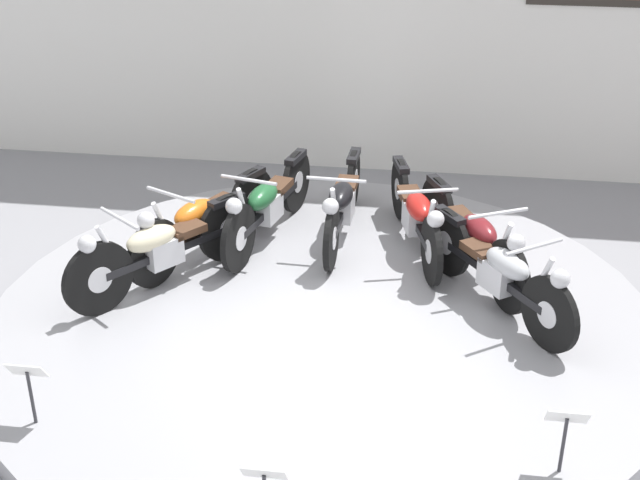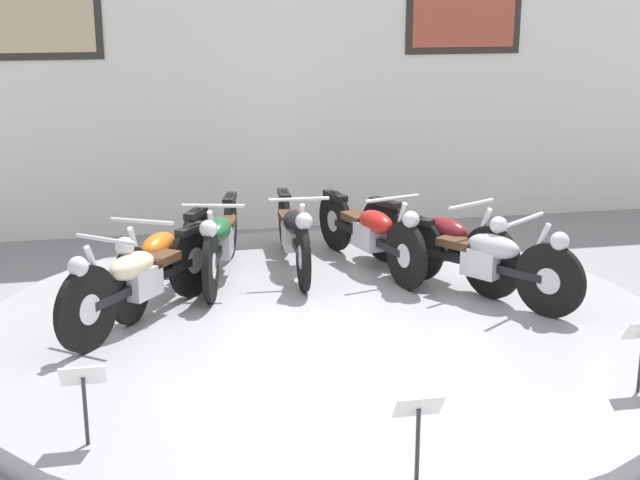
{
  "view_description": "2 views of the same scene",
  "coord_description": "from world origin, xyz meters",
  "views": [
    {
      "loc": [
        0.85,
        -6.23,
        4.11
      ],
      "look_at": [
        -0.08,
        0.42,
        0.65
      ],
      "focal_mm": 50.0,
      "sensor_mm": 36.0,
      "label": 1
    },
    {
      "loc": [
        -1.37,
        -6.52,
        2.75
      ],
      "look_at": [
        0.03,
        0.32,
        0.77
      ],
      "focal_mm": 50.0,
      "sensor_mm": 36.0,
      "label": 2
    }
  ],
  "objects": [
    {
      "name": "ground_plane",
      "position": [
        0.0,
        0.0,
        0.0
      ],
      "size": [
        60.0,
        60.0,
        0.0
      ],
      "primitive_type": "plane",
      "color": "gray"
    },
    {
      "name": "display_platform",
      "position": [
        0.0,
        0.0,
        0.09
      ],
      "size": [
        5.56,
        5.56,
        0.18
      ],
      "primitive_type": "cylinder",
      "color": "#99999E",
      "rests_on": "ground_plane"
    },
    {
      "name": "motorcycle_cream",
      "position": [
        -1.42,
        0.26,
        0.57
      ],
      "size": [
        1.27,
        1.61,
        0.8
      ],
      "color": "black",
      "rests_on": "display_platform"
    },
    {
      "name": "motorcycle_orange",
      "position": [
        -1.22,
        0.84,
        0.56
      ],
      "size": [
        0.92,
        1.79,
        0.79
      ],
      "color": "black",
      "rests_on": "display_platform"
    },
    {
      "name": "motorcycle_green",
      "position": [
        -0.7,
        1.27,
        0.56
      ],
      "size": [
        0.61,
        1.94,
        0.79
      ],
      "color": "black",
      "rests_on": "display_platform"
    },
    {
      "name": "motorcycle_black",
      "position": [
        -0.0,
        1.42,
        0.55
      ],
      "size": [
        0.54,
        1.95,
        0.78
      ],
      "color": "black",
      "rests_on": "display_platform"
    },
    {
      "name": "motorcycle_red",
      "position": [
        0.7,
        1.27,
        0.55
      ],
      "size": [
        0.66,
        1.9,
        0.78
      ],
      "color": "black",
      "rests_on": "display_platform"
    },
    {
      "name": "motorcycle_maroon",
      "position": [
        1.22,
        0.84,
        0.56
      ],
      "size": [
        0.94,
        1.8,
        0.79
      ],
      "color": "black",
      "rests_on": "display_platform"
    },
    {
      "name": "motorcycle_silver",
      "position": [
        1.42,
        0.26,
        0.56
      ],
      "size": [
        1.19,
        1.63,
        0.78
      ],
      "color": "black",
      "rests_on": "display_platform"
    },
    {
      "name": "info_placard_front_left",
      "position": [
        -1.76,
        -1.67,
        0.55
      ],
      "size": [
        0.26,
        0.11,
        0.51
      ],
      "color": "#333338",
      "rests_on": "display_platform"
    },
    {
      "name": "info_placard_front_right",
      "position": [
        1.76,
        -1.67,
        0.55
      ],
      "size": [
        0.26,
        0.11,
        0.51
      ],
      "color": "#333338",
      "rests_on": "display_platform"
    }
  ]
}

